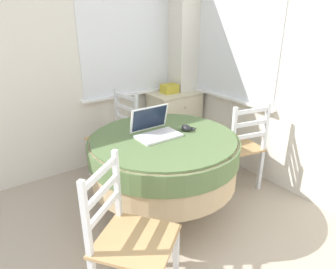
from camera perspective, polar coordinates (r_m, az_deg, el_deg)
name	(u,v)px	position (r m, az deg, el deg)	size (l,w,h in m)	color
corner_room_shell	(177,59)	(2.62, 1.78, 14.11)	(4.30, 4.54, 2.55)	white
round_dining_table	(164,155)	(2.46, -0.79, -3.96)	(1.22, 1.22, 0.73)	#4C3D2D
laptop	(155,130)	(2.40, -2.45, 0.95)	(0.34, 0.27, 0.22)	white
computer_mouse	(186,128)	(2.49, 3.52, 1.24)	(0.07, 0.10, 0.05)	black
cell_phone	(189,128)	(2.55, 3.93, 1.18)	(0.10, 0.12, 0.01)	#2D2D33
dining_chair_near_back_window	(116,137)	(3.19, -9.84, -0.44)	(0.48, 0.46, 0.90)	tan
dining_chair_near_right_window	(238,146)	(3.00, 13.27, -2.24)	(0.49, 0.51, 0.90)	tan
dining_chair_camera_near	(128,238)	(1.85, -7.56, -18.98)	(0.59, 0.59, 0.90)	tan
corner_cabinet	(175,122)	(3.75, 1.32, 2.44)	(0.61, 0.42, 0.75)	beige
storage_box	(169,89)	(3.61, 0.27, 8.74)	(0.18, 0.15, 0.10)	gold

